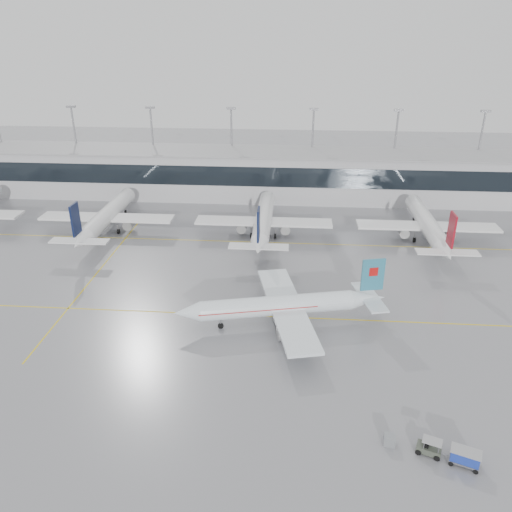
# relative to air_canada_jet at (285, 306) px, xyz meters

# --- Properties ---
(ground) EXTENTS (320.00, 320.00, 0.00)m
(ground) POSITION_rel_air_canada_jet_xyz_m (-5.59, 1.75, -3.12)
(ground) COLOR gray
(ground) RESTS_ON ground
(taxi_line_main) EXTENTS (120.00, 0.25, 0.01)m
(taxi_line_main) POSITION_rel_air_canada_jet_xyz_m (-5.59, 1.75, -3.12)
(taxi_line_main) COLOR #DCBC0E
(taxi_line_main) RESTS_ON ground
(taxi_line_north) EXTENTS (120.00, 0.25, 0.01)m
(taxi_line_north) POSITION_rel_air_canada_jet_xyz_m (-5.59, 31.75, -3.12)
(taxi_line_north) COLOR #DCBC0E
(taxi_line_north) RESTS_ON ground
(taxi_line_cross) EXTENTS (0.25, 60.00, 0.01)m
(taxi_line_cross) POSITION_rel_air_canada_jet_xyz_m (-35.59, 16.75, -3.12)
(taxi_line_cross) COLOR #DCBC0E
(taxi_line_cross) RESTS_ON ground
(terminal) EXTENTS (180.00, 15.00, 12.00)m
(terminal) POSITION_rel_air_canada_jet_xyz_m (-5.59, 63.75, 2.88)
(terminal) COLOR #A6A6AA
(terminal) RESTS_ON ground
(terminal_glass) EXTENTS (180.00, 0.20, 5.00)m
(terminal_glass) POSITION_rel_air_canada_jet_xyz_m (-5.59, 56.20, 4.38)
(terminal_glass) COLOR black
(terminal_glass) RESTS_ON ground
(terminal_roof) EXTENTS (182.00, 16.00, 0.40)m
(terminal_roof) POSITION_rel_air_canada_jet_xyz_m (-5.59, 63.75, 9.08)
(terminal_roof) COLOR gray
(terminal_roof) RESTS_ON ground
(light_masts) EXTENTS (156.40, 1.00, 22.60)m
(light_masts) POSITION_rel_air_canada_jet_xyz_m (-5.59, 69.75, 10.22)
(light_masts) COLOR gray
(light_masts) RESTS_ON ground
(air_canada_jet) EXTENTS (32.83, 25.81, 10.02)m
(air_canada_jet) POSITION_rel_air_canada_jet_xyz_m (0.00, 0.00, 0.00)
(air_canada_jet) COLOR silver
(air_canada_jet) RESTS_ON ground
(parked_jet_b) EXTENTS (29.64, 36.96, 11.72)m
(parked_jet_b) POSITION_rel_air_canada_jet_xyz_m (-40.59, 35.44, 0.59)
(parked_jet_b) COLOR silver
(parked_jet_b) RESTS_ON ground
(parked_jet_c) EXTENTS (29.64, 36.96, 11.72)m
(parked_jet_c) POSITION_rel_air_canada_jet_xyz_m (-5.59, 35.44, 0.59)
(parked_jet_c) COLOR silver
(parked_jet_c) RESTS_ON ground
(parked_jet_d) EXTENTS (29.64, 36.96, 11.72)m
(parked_jet_d) POSITION_rel_air_canada_jet_xyz_m (29.41, 35.44, 0.59)
(parked_jet_d) COLOR silver
(parked_jet_d) RESTS_ON ground
(baggage_tug) EXTENTS (3.88, 2.40, 1.86)m
(baggage_tug) POSITION_rel_air_canada_jet_xyz_m (16.08, -24.95, -2.47)
(baggage_tug) COLOR #3E4439
(baggage_tug) RESTS_ON ground
(baggage_cart) EXTENTS (3.42, 2.64, 1.88)m
(baggage_cart) POSITION_rel_air_canada_jet_xyz_m (19.44, -26.24, -2.03)
(baggage_cart) COLOR gray
(baggage_cart) RESTS_ON ground
(gse_unit) EXTENTS (1.39, 1.31, 1.26)m
(gse_unit) POSITION_rel_air_canada_jet_xyz_m (12.06, -23.99, -2.50)
(gse_unit) COLOR slate
(gse_unit) RESTS_ON ground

